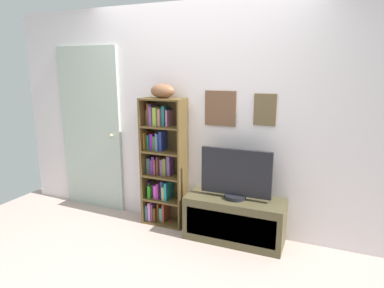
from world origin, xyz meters
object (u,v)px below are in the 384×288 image
at_px(tv_stand, 234,219).
at_px(television, 236,175).
at_px(football, 163,91).
at_px(bookshelf, 162,164).
at_px(door, 91,130).

relative_size(tv_stand, television, 1.40).
relative_size(football, television, 0.38).
bearing_deg(bookshelf, television, -6.61).
height_order(television, door, door).
relative_size(television, door, 0.36).
bearing_deg(door, tv_stand, -5.29).
bearing_deg(door, bookshelf, -4.09).
bearing_deg(football, tv_stand, -5.08).
relative_size(bookshelf, tv_stand, 1.43).
xyz_separation_m(football, tv_stand, (0.85, -0.08, -1.30)).
xyz_separation_m(tv_stand, door, (-1.93, 0.18, 0.78)).
distance_m(bookshelf, football, 0.83).
bearing_deg(football, door, 174.54).
bearing_deg(television, football, 174.99).
relative_size(bookshelf, football, 5.23).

